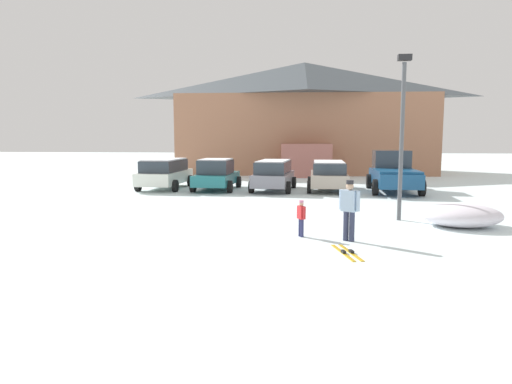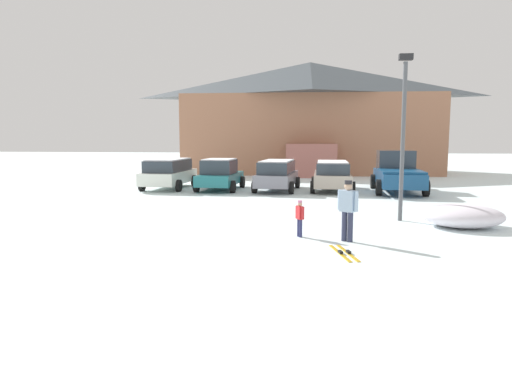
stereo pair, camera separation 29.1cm
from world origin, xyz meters
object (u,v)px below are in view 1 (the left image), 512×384
ski_lodge (304,117)px  parked_grey_wagon (274,174)px  parked_teal_hatchback (216,174)px  pickup_truck (393,173)px  plowed_snow_pile (461,215)px  lamp_post (402,129)px  parked_beige_suv (329,175)px  pair_of_skis (347,252)px  skier_adult_in_blue_parka (349,207)px  skier_child_in_red_jacket (301,216)px  parked_white_suv (165,173)px

ski_lodge → parked_grey_wagon: size_ratio=4.43×
parked_teal_hatchback → pickup_truck: 9.42m
parked_teal_hatchback → pickup_truck: pickup_truck is taller
ski_lodge → plowed_snow_pile: 24.22m
parked_grey_wagon → pickup_truck: size_ratio=0.85×
lamp_post → plowed_snow_pile: size_ratio=2.22×
parked_beige_suv → pair_of_skis: 13.58m
parked_beige_suv → skier_adult_in_blue_parka: size_ratio=2.74×
parked_beige_suv → parked_grey_wagon: bearing=-175.3°
pair_of_skis → lamp_post: bearing=65.0°
ski_lodge → skier_child_in_red_jacket: (-0.23, -25.37, -3.94)m
parked_grey_wagon → plowed_snow_pile: size_ratio=1.86×
ski_lodge → skier_adult_in_blue_parka: 26.07m
parked_beige_suv → skier_adult_in_blue_parka: 12.18m
plowed_snow_pile → parked_white_suv: bearing=142.0°
ski_lodge → lamp_post: 22.64m
ski_lodge → parked_white_suv: (-7.76, -13.52, -3.63)m
skier_child_in_red_jacket → plowed_snow_pile: skier_child_in_red_jacket is taller
ski_lodge → lamp_post: ski_lodge is taller
parked_beige_suv → pair_of_skis: bearing=-91.5°
parked_teal_hatchback → plowed_snow_pile: 13.50m
parked_grey_wagon → lamp_post: lamp_post is taller
parked_teal_hatchback → skier_child_in_red_jacket: (4.56, -11.47, -0.26)m
ski_lodge → parked_white_suv: 16.00m
parked_white_suv → plowed_snow_pile: size_ratio=1.92×
parked_grey_wagon → plowed_snow_pile: bearing=-55.5°
skier_adult_in_blue_parka → skier_child_in_red_jacket: skier_adult_in_blue_parka is taller
plowed_snow_pile → skier_child_in_red_jacket: bearing=-158.3°
pair_of_skis → pickup_truck: bearing=74.5°
parked_teal_hatchback → ski_lodge: bearing=71.0°
skier_adult_in_blue_parka → lamp_post: (2.05, 3.42, 2.18)m
lamp_post → skier_child_in_red_jacket: bearing=-138.2°
ski_lodge → parked_white_suv: ski_lodge is taller
parked_beige_suv → lamp_post: (1.87, -8.76, 2.25)m
ski_lodge → parked_beige_suv: bearing=-84.8°
parked_beige_suv → skier_child_in_red_jacket: parked_beige_suv is taller
parked_beige_suv → pickup_truck: 3.38m
parked_beige_suv → skier_adult_in_blue_parka: bearing=-90.8°
plowed_snow_pile → ski_lodge: bearing=101.7°
parked_grey_wagon → pair_of_skis: 13.58m
parked_white_suv → skier_child_in_red_jacket: parked_white_suv is taller
skier_child_in_red_jacket → pair_of_skis: bearing=-58.1°
parked_teal_hatchback → parked_grey_wagon: bearing=0.8°
parked_grey_wagon → skier_child_in_red_jacket: bearing=-82.8°
skier_child_in_red_jacket → skier_adult_in_blue_parka: bearing=-18.2°
parked_teal_hatchback → skier_adult_in_blue_parka: parked_teal_hatchback is taller
skier_child_in_red_jacket → ski_lodge: bearing=89.5°
parked_white_suv → skier_child_in_red_jacket: 14.05m
pickup_truck → skier_child_in_red_jacket: pickup_truck is taller
skier_child_in_red_jacket → parked_white_suv: bearing=122.4°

